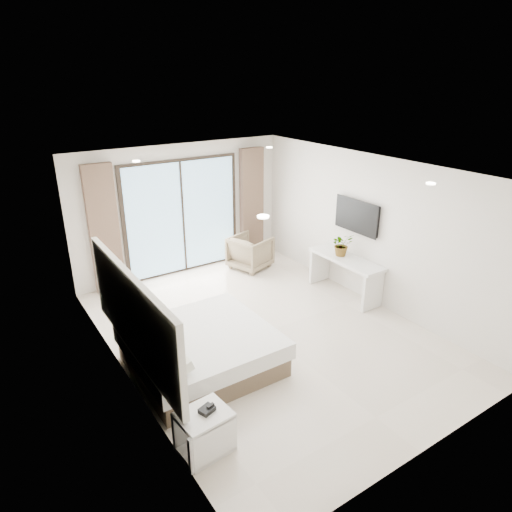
# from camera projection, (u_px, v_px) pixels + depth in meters

# --- Properties ---
(ground) EXTENTS (6.20, 6.20, 0.00)m
(ground) POSITION_uv_depth(u_px,v_px,m) (266.00, 332.00, 7.56)
(ground) COLOR beige
(ground) RESTS_ON ground
(room_shell) EXTENTS (4.62, 6.22, 2.72)m
(room_shell) POSITION_uv_depth(u_px,v_px,m) (231.00, 232.00, 7.43)
(room_shell) COLOR silver
(room_shell) RESTS_ON ground
(bed) EXTENTS (1.96, 1.86, 0.69)m
(bed) POSITION_uv_depth(u_px,v_px,m) (201.00, 350.00, 6.56)
(bed) COLOR brown
(bed) RESTS_ON ground
(nightstand) EXTENTS (0.61, 0.52, 0.51)m
(nightstand) POSITION_uv_depth(u_px,v_px,m) (204.00, 432.00, 5.11)
(nightstand) COLOR silver
(nightstand) RESTS_ON ground
(phone) EXTENTS (0.20, 0.18, 0.06)m
(phone) POSITION_uv_depth(u_px,v_px,m) (207.00, 410.00, 5.03)
(phone) COLOR black
(phone) RESTS_ON nightstand
(console_desk) EXTENTS (0.50, 1.60, 0.77)m
(console_desk) POSITION_uv_depth(u_px,v_px,m) (345.00, 268.00, 8.63)
(console_desk) COLOR silver
(console_desk) RESTS_ON ground
(plant) EXTENTS (0.50, 0.53, 0.34)m
(plant) POSITION_uv_depth(u_px,v_px,m) (342.00, 247.00, 8.60)
(plant) COLOR #33662D
(plant) RESTS_ON console_desk
(armchair) EXTENTS (0.93, 0.96, 0.79)m
(armchair) POSITION_uv_depth(u_px,v_px,m) (250.00, 251.00, 9.90)
(armchair) COLOR #7D7151
(armchair) RESTS_ON ground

